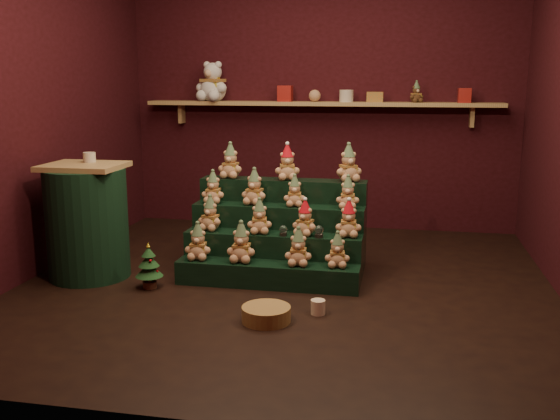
% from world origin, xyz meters
% --- Properties ---
extents(ground, '(4.00, 4.00, 0.00)m').
position_xyz_m(ground, '(0.00, 0.00, 0.00)').
color(ground, black).
rests_on(ground, ground).
extents(back_wall, '(4.00, 0.10, 2.80)m').
position_xyz_m(back_wall, '(0.00, 2.05, 1.40)').
color(back_wall, black).
rests_on(back_wall, ground).
extents(front_wall, '(4.00, 0.10, 2.80)m').
position_xyz_m(front_wall, '(0.00, -2.05, 1.40)').
color(front_wall, black).
rests_on(front_wall, ground).
extents(left_wall, '(0.10, 4.00, 2.80)m').
position_xyz_m(left_wall, '(-2.05, 0.00, 1.40)').
color(left_wall, black).
rests_on(left_wall, ground).
extents(back_shelf, '(3.60, 0.26, 0.24)m').
position_xyz_m(back_shelf, '(0.00, 1.87, 1.29)').
color(back_shelf, tan).
rests_on(back_shelf, ground).
extents(riser_tier_front, '(1.40, 0.22, 0.18)m').
position_xyz_m(riser_tier_front, '(-0.13, -0.07, 0.09)').
color(riser_tier_front, black).
rests_on(riser_tier_front, ground).
extents(riser_tier_midfront, '(1.40, 0.22, 0.36)m').
position_xyz_m(riser_tier_midfront, '(-0.13, 0.15, 0.18)').
color(riser_tier_midfront, black).
rests_on(riser_tier_midfront, ground).
extents(riser_tier_midback, '(1.40, 0.22, 0.54)m').
position_xyz_m(riser_tier_midback, '(-0.13, 0.37, 0.27)').
color(riser_tier_midback, black).
rests_on(riser_tier_midback, ground).
extents(riser_tier_back, '(1.40, 0.22, 0.72)m').
position_xyz_m(riser_tier_back, '(-0.13, 0.59, 0.36)').
color(riser_tier_back, black).
rests_on(riser_tier_back, ground).
extents(teddy_0, '(0.22, 0.20, 0.28)m').
position_xyz_m(teddy_0, '(-0.68, -0.05, 0.32)').
color(teddy_0, tan).
rests_on(teddy_0, riser_tier_front).
extents(teddy_1, '(0.22, 0.20, 0.31)m').
position_xyz_m(teddy_1, '(-0.33, -0.05, 0.33)').
color(teddy_1, tan).
rests_on(teddy_1, riser_tier_front).
extents(teddy_2, '(0.21, 0.20, 0.28)m').
position_xyz_m(teddy_2, '(0.11, -0.06, 0.32)').
color(teddy_2, tan).
rests_on(teddy_2, riser_tier_front).
extents(teddy_3, '(0.20, 0.19, 0.26)m').
position_xyz_m(teddy_3, '(0.40, -0.05, 0.31)').
color(teddy_3, tan).
rests_on(teddy_3, riser_tier_front).
extents(teddy_4, '(0.23, 0.21, 0.27)m').
position_xyz_m(teddy_4, '(-0.64, 0.17, 0.50)').
color(teddy_4, tan).
rests_on(teddy_4, riser_tier_midfront).
extents(teddy_5, '(0.22, 0.21, 0.27)m').
position_xyz_m(teddy_5, '(-0.24, 0.14, 0.50)').
color(teddy_5, tan).
rests_on(teddy_5, riser_tier_midfront).
extents(teddy_6, '(0.24, 0.22, 0.27)m').
position_xyz_m(teddy_6, '(0.12, 0.15, 0.50)').
color(teddy_6, tan).
rests_on(teddy_6, riser_tier_midfront).
extents(teddy_7, '(0.21, 0.19, 0.28)m').
position_xyz_m(teddy_7, '(0.46, 0.17, 0.50)').
color(teddy_7, tan).
rests_on(teddy_7, riser_tier_midfront).
extents(teddy_8, '(0.20, 0.18, 0.26)m').
position_xyz_m(teddy_8, '(-0.68, 0.38, 0.67)').
color(teddy_8, tan).
rests_on(teddy_8, riser_tier_midback).
extents(teddy_9, '(0.24, 0.22, 0.29)m').
position_xyz_m(teddy_9, '(-0.33, 0.38, 0.68)').
color(teddy_9, tan).
rests_on(teddy_9, riser_tier_midback).
extents(teddy_10, '(0.20, 0.18, 0.25)m').
position_xyz_m(teddy_10, '(0.00, 0.37, 0.66)').
color(teddy_10, tan).
rests_on(teddy_10, riser_tier_midback).
extents(teddy_11, '(0.19, 0.18, 0.26)m').
position_xyz_m(teddy_11, '(0.43, 0.37, 0.67)').
color(teddy_11, tan).
rests_on(teddy_11, riser_tier_midback).
extents(teddy_12, '(0.22, 0.20, 0.29)m').
position_xyz_m(teddy_12, '(-0.59, 0.59, 0.87)').
color(teddy_12, tan).
rests_on(teddy_12, riser_tier_back).
extents(teddy_13, '(0.24, 0.23, 0.29)m').
position_xyz_m(teddy_13, '(-0.10, 0.58, 0.86)').
color(teddy_13, tan).
rests_on(teddy_13, riser_tier_back).
extents(teddy_14, '(0.28, 0.27, 0.30)m').
position_xyz_m(teddy_14, '(0.41, 0.60, 0.87)').
color(teddy_14, tan).
rests_on(teddy_14, riser_tier_back).
extents(snow_globe_a, '(0.06, 0.06, 0.09)m').
position_xyz_m(snow_globe_a, '(-0.37, 0.09, 0.40)').
color(snow_globe_a, black).
rests_on(snow_globe_a, riser_tier_midfront).
extents(snow_globe_b, '(0.06, 0.06, 0.08)m').
position_xyz_m(snow_globe_b, '(-0.04, 0.09, 0.40)').
color(snow_globe_b, black).
rests_on(snow_globe_b, riser_tier_midfront).
extents(snow_globe_c, '(0.07, 0.07, 0.09)m').
position_xyz_m(snow_globe_c, '(0.24, 0.09, 0.41)').
color(snow_globe_c, black).
rests_on(snow_globe_c, riser_tier_midfront).
extents(side_table, '(0.63, 0.63, 0.91)m').
position_xyz_m(side_table, '(-1.57, -0.10, 0.45)').
color(side_table, tan).
rests_on(side_table, ground).
extents(table_ornament, '(0.10, 0.10, 0.08)m').
position_xyz_m(table_ornament, '(-1.57, 0.00, 0.94)').
color(table_ornament, beige).
rests_on(table_ornament, side_table).
extents(mini_christmas_tree, '(0.21, 0.21, 0.35)m').
position_xyz_m(mini_christmas_tree, '(-0.99, -0.28, 0.17)').
color(mini_christmas_tree, '#4D291B').
rests_on(mini_christmas_tree, ground).
extents(mug_left, '(0.09, 0.09, 0.09)m').
position_xyz_m(mug_left, '(-0.09, -0.68, 0.05)').
color(mug_left, beige).
rests_on(mug_left, ground).
extents(mug_right, '(0.10, 0.10, 0.10)m').
position_xyz_m(mug_right, '(0.33, -0.56, 0.05)').
color(mug_right, beige).
rests_on(mug_right, ground).
extents(wicker_basket, '(0.39, 0.39, 0.10)m').
position_xyz_m(wicker_basket, '(0.01, -0.76, 0.05)').
color(wicker_basket, olive).
rests_on(wicker_basket, ground).
extents(white_bear, '(0.44, 0.42, 0.51)m').
position_xyz_m(white_bear, '(-1.11, 1.84, 1.57)').
color(white_bear, silver).
rests_on(white_bear, back_shelf).
extents(brown_bear, '(0.19, 0.18, 0.20)m').
position_xyz_m(brown_bear, '(0.95, 1.84, 1.42)').
color(brown_bear, '#4B2F19').
rests_on(brown_bear, back_shelf).
extents(gift_tin_red_a, '(0.14, 0.14, 0.16)m').
position_xyz_m(gift_tin_red_a, '(-0.35, 1.85, 1.40)').
color(gift_tin_red_a, maroon).
rests_on(gift_tin_red_a, back_shelf).
extents(gift_tin_cream, '(0.14, 0.14, 0.12)m').
position_xyz_m(gift_tin_cream, '(0.27, 1.85, 1.38)').
color(gift_tin_cream, beige).
rests_on(gift_tin_cream, back_shelf).
extents(gift_tin_red_b, '(0.12, 0.12, 0.14)m').
position_xyz_m(gift_tin_red_b, '(1.41, 1.85, 1.39)').
color(gift_tin_red_b, maroon).
rests_on(gift_tin_red_b, back_shelf).
extents(shelf_plush_ball, '(0.12, 0.12, 0.12)m').
position_xyz_m(shelf_plush_ball, '(-0.05, 1.85, 1.38)').
color(shelf_plush_ball, tan).
rests_on(shelf_plush_ball, back_shelf).
extents(scarf_gift_box, '(0.16, 0.10, 0.10)m').
position_xyz_m(scarf_gift_box, '(0.55, 1.85, 1.37)').
color(scarf_gift_box, '#C6581C').
rests_on(scarf_gift_box, back_shelf).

